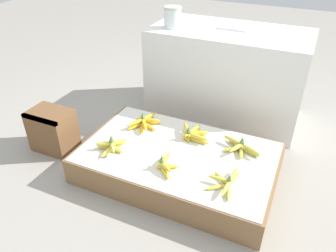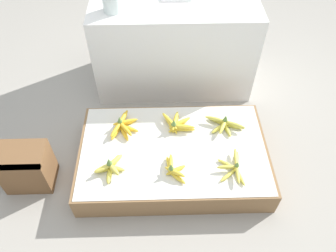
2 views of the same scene
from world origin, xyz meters
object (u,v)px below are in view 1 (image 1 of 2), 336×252
banana_bunch_front_left (112,146)px  banana_bunch_front_midleft (165,164)px  banana_bunch_front_midright (226,182)px  banana_bunch_middle_midright (240,147)px  banana_bunch_middle_midleft (193,134)px  glass_jar (173,17)px  foam_tray_white (235,26)px  banana_bunch_middle_left (144,122)px  wooden_crate (53,130)px

banana_bunch_front_left → banana_bunch_front_midleft: 0.37m
banana_bunch_front_midright → banana_bunch_middle_midright: bearing=91.3°
banana_bunch_middle_midleft → glass_jar: bearing=124.9°
banana_bunch_middle_midright → foam_tray_white: bearing=110.4°
banana_bunch_middle_left → banana_bunch_front_midleft: bearing=-47.7°
banana_bunch_front_left → glass_jar: 1.06m
banana_bunch_middle_midleft → banana_bunch_front_midleft: bearing=-95.5°
banana_bunch_middle_midleft → wooden_crate: bearing=-163.6°
banana_bunch_middle_midright → banana_bunch_front_midleft: bearing=-135.6°
banana_bunch_front_left → foam_tray_white: size_ratio=0.96×
banana_bunch_middle_left → banana_bunch_middle_midright: 0.66m
banana_bunch_front_midright → banana_bunch_middle_midleft: 0.47m
wooden_crate → foam_tray_white: (0.94, 1.05, 0.55)m
wooden_crate → banana_bunch_middle_midright: bearing=12.0°
wooden_crate → banana_bunch_middle_midleft: size_ratio=1.32×
banana_bunch_middle_left → glass_jar: 0.80m
banana_bunch_front_left → foam_tray_white: foam_tray_white is taller
banana_bunch_front_midleft → foam_tray_white: foam_tray_white is taller
banana_bunch_middle_left → glass_jar: (-0.05, 0.57, 0.56)m
banana_bunch_front_midright → glass_jar: size_ratio=1.65×
banana_bunch_front_left → glass_jar: glass_jar is taller
banana_bunch_front_midleft → foam_tray_white: (0.05, 1.13, 0.50)m
banana_bunch_middle_midright → glass_jar: (-0.71, 0.58, 0.56)m
wooden_crate → banana_bunch_front_midleft: bearing=-5.0°
banana_bunch_middle_midright → foam_tray_white: foam_tray_white is taller
banana_bunch_front_midleft → banana_bunch_middle_midleft: bearing=84.5°
wooden_crate → foam_tray_white: foam_tray_white is taller
wooden_crate → banana_bunch_middle_midleft: 0.96m
wooden_crate → glass_jar: size_ratio=1.94×
banana_bunch_front_midright → banana_bunch_middle_left: 0.75m
banana_bunch_front_left → banana_bunch_middle_midright: size_ratio=0.80×
banana_bunch_middle_left → foam_tray_white: bearing=64.6°
banana_bunch_front_midleft → banana_bunch_middle_left: bearing=132.3°
banana_bunch_front_midright → glass_jar: bearing=128.2°
banana_bunch_front_midright → banana_bunch_middle_midleft: banana_bunch_middle_midleft is taller
foam_tray_white → banana_bunch_middle_midleft: bearing=-91.4°
banana_bunch_front_midright → banana_bunch_middle_midright: 0.33m
banana_bunch_front_midright → glass_jar: glass_jar is taller
banana_bunch_middle_left → banana_bunch_middle_midright: (0.66, -0.01, -0.00)m
banana_bunch_middle_left → banana_bunch_front_left: bearing=-98.9°
wooden_crate → banana_bunch_middle_midright: (1.24, 0.26, 0.06)m
banana_bunch_middle_left → banana_bunch_middle_midleft: banana_bunch_middle_midleft is taller
banana_bunch_front_midleft → foam_tray_white: size_ratio=0.94×
banana_bunch_front_left → banana_bunch_front_midright: 0.72m
banana_bunch_front_left → banana_bunch_middle_midleft: (0.40, 0.32, -0.00)m
banana_bunch_front_left → banana_bunch_middle_midleft: bearing=38.9°
wooden_crate → banana_bunch_front_midright: size_ratio=1.17×
banana_bunch_front_left → banana_bunch_middle_left: banana_bunch_front_left is taller
banana_bunch_middle_left → wooden_crate: bearing=-154.6°
foam_tray_white → banana_bunch_front_midright: bearing=-75.0°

